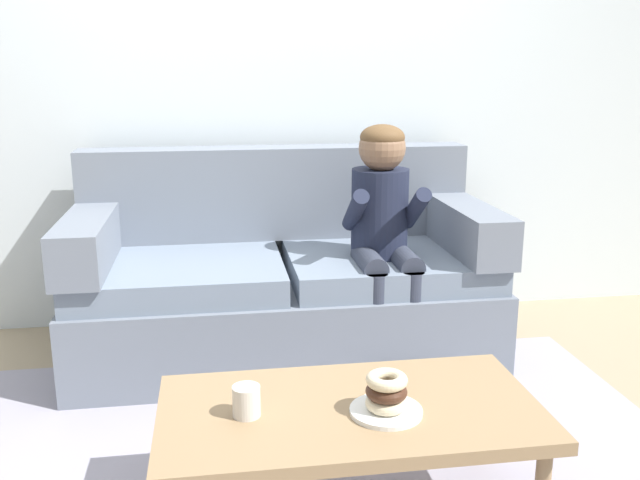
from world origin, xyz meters
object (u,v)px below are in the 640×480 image
mug (246,401)px  donut (386,403)px  couch (283,282)px  coffee_table (350,418)px  person_child (384,222)px

mug → donut: bearing=-6.9°
couch → mug: (-0.24, -1.35, 0.08)m
couch → coffee_table: 1.34m
couch → coffee_table: size_ratio=1.72×
couch → mug: couch is taller
coffee_table → donut: donut is taller
couch → donut: size_ratio=16.06×
coffee_table → couch: bearing=92.5°
couch → coffee_table: (0.06, -1.34, -0.00)m
couch → donut: bearing=-83.8°
person_child → donut: (-0.28, -1.19, -0.26)m
coffee_table → mug: size_ratio=12.43×
donut → mug: (-0.40, 0.05, 0.01)m
person_child → mug: size_ratio=12.24×
mug → coffee_table: bearing=1.9°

